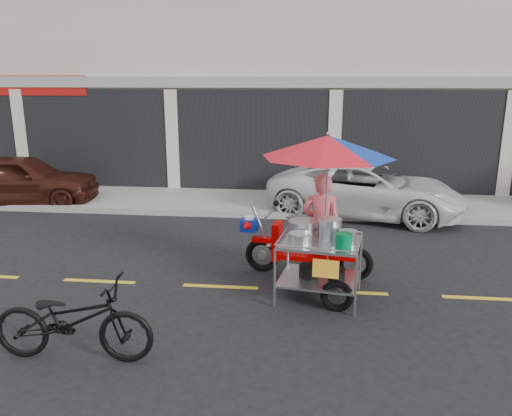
# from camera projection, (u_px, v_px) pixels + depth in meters

# --- Properties ---
(ground) EXTENTS (90.00, 90.00, 0.00)m
(ground) POSITION_uv_depth(u_px,v_px,m) (348.00, 293.00, 7.68)
(ground) COLOR black
(sidewalk) EXTENTS (45.00, 3.00, 0.15)m
(sidewalk) POSITION_uv_depth(u_px,v_px,m) (334.00, 202.00, 12.95)
(sidewalk) COLOR gray
(sidewalk) RESTS_ON ground
(shophouse_block) EXTENTS (36.00, 8.11, 10.40)m
(shophouse_block) POSITION_uv_depth(u_px,v_px,m) (418.00, 46.00, 16.50)
(shophouse_block) COLOR beige
(shophouse_block) RESTS_ON ground
(centerline) EXTENTS (42.00, 0.10, 0.01)m
(centerline) POSITION_uv_depth(u_px,v_px,m) (348.00, 292.00, 7.68)
(centerline) COLOR gold
(centerline) RESTS_ON ground
(maroon_sedan) EXTENTS (4.08, 2.12, 1.33)m
(maroon_sedan) POSITION_uv_depth(u_px,v_px,m) (20.00, 179.00, 12.89)
(maroon_sedan) COLOR #35150E
(maroon_sedan) RESTS_ON ground
(white_pickup) EXTENTS (4.95, 3.19, 1.27)m
(white_pickup) POSITION_uv_depth(u_px,v_px,m) (366.00, 189.00, 11.86)
(white_pickup) COLOR silver
(white_pickup) RESTS_ON ground
(near_bicycle) EXTENTS (1.91, 0.71, 0.99)m
(near_bicycle) POSITION_uv_depth(u_px,v_px,m) (73.00, 320.00, 5.75)
(near_bicycle) COLOR black
(near_bicycle) RESTS_ON ground
(food_vendor_rig) EXTENTS (2.47, 2.25, 2.49)m
(food_vendor_rig) POSITION_uv_depth(u_px,v_px,m) (323.00, 192.00, 7.43)
(food_vendor_rig) COLOR black
(food_vendor_rig) RESTS_ON ground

